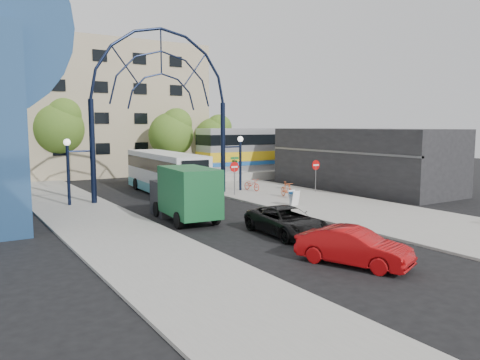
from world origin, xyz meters
TOP-DOWN VIEW (x-y plane):
  - ground at (0.00, 0.00)m, footprint 120.00×120.00m
  - sidewalk_east at (8.00, 4.00)m, footprint 8.00×56.00m
  - plaza_west at (-6.50, 6.00)m, footprint 5.00×50.00m
  - gateway_arch at (0.00, 14.00)m, footprint 13.64×0.44m
  - stop_sign at (4.80, 12.00)m, footprint 0.80×0.07m
  - do_not_enter_sign at (11.00, 10.00)m, footprint 0.76×0.07m
  - street_name_sign at (5.20, 12.60)m, footprint 0.70×0.70m
  - sandwich_board at (5.60, 5.98)m, footprint 0.55×0.61m
  - commercial_block_east at (16.00, 10.00)m, footprint 6.00×16.00m
  - apartment_block at (2.00, 34.97)m, footprint 20.00×12.10m
  - train_platform at (20.00, 22.00)m, footprint 32.00×5.00m
  - train_car at (20.00, 22.00)m, footprint 25.10×3.05m
  - tree_north_a at (6.12, 25.93)m, footprint 4.48×4.48m
  - tree_north_b at (-3.88, 29.93)m, footprint 5.12×5.12m
  - tree_north_c at (12.12, 27.93)m, footprint 4.16×4.16m
  - city_bus at (0.93, 15.82)m, footprint 3.34×11.82m
  - green_truck at (-2.20, 5.99)m, footprint 2.70×6.13m
  - black_suv at (0.40, 0.10)m, footprint 2.57×5.04m
  - red_sedan at (-0.48, -5.10)m, footprint 3.00×4.56m
  - bike_near_a at (7.28, 13.36)m, footprint 0.81×1.86m
  - bike_near_b at (7.42, 9.03)m, footprint 0.85×1.91m

SIDE VIEW (x-z plane):
  - ground at x=0.00m, z-range 0.00..0.00m
  - sidewalk_east at x=8.00m, z-range 0.00..0.12m
  - plaza_west at x=-6.50m, z-range 0.00..0.12m
  - train_platform at x=20.00m, z-range 0.00..0.80m
  - bike_near_a at x=7.28m, z-range 0.12..1.07m
  - bike_near_b at x=7.42m, z-range 0.12..1.23m
  - black_suv at x=0.40m, z-range 0.00..1.36m
  - red_sedan at x=-0.48m, z-range 0.00..1.42m
  - sandwich_board at x=5.60m, z-range 0.25..1.24m
  - green_truck at x=-2.20m, z-range 0.00..3.01m
  - city_bus at x=0.93m, z-range 0.07..3.28m
  - do_not_enter_sign at x=11.00m, z-range 0.74..3.22m
  - stop_sign at x=4.80m, z-range 0.74..3.24m
  - street_name_sign at x=5.20m, z-range 0.73..3.53m
  - commercial_block_east at x=16.00m, z-range 0.00..5.00m
  - train_car at x=20.00m, z-range 0.80..5.00m
  - tree_north_c at x=12.12m, z-range 1.03..7.53m
  - tree_north_a at x=6.12m, z-range 1.11..8.11m
  - tree_north_b at x=-3.88m, z-range 1.27..9.27m
  - apartment_block at x=2.00m, z-range 0.00..14.00m
  - gateway_arch at x=0.00m, z-range 2.51..14.61m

